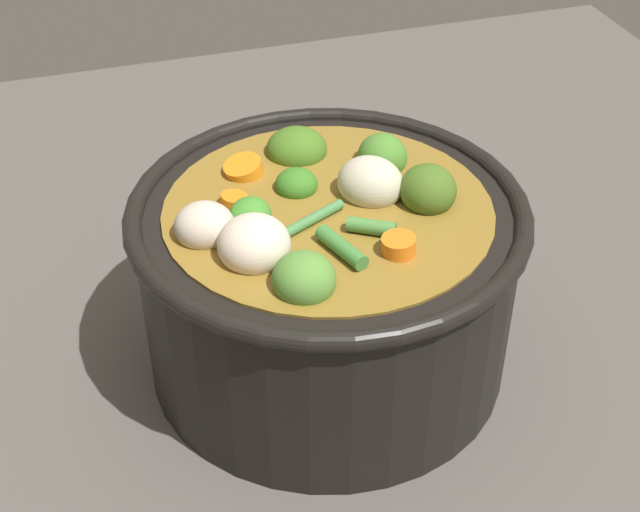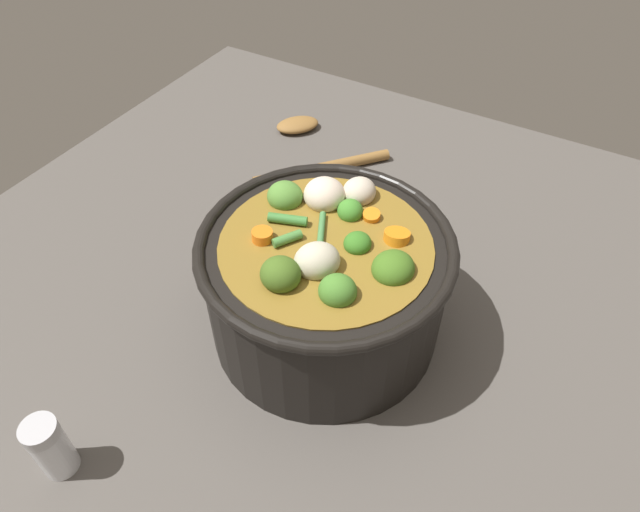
# 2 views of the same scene
# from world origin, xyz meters

# --- Properties ---
(ground_plane) EXTENTS (1.10, 1.10, 0.00)m
(ground_plane) POSITION_xyz_m (0.00, 0.00, 0.00)
(ground_plane) COLOR #514C47
(cooking_pot) EXTENTS (0.28, 0.28, 0.16)m
(cooking_pot) POSITION_xyz_m (0.00, 0.00, 0.08)
(cooking_pot) COLOR black
(cooking_pot) RESTS_ON ground_plane
(wooden_spoon) EXTENTS (0.22, 0.22, 0.02)m
(wooden_spoon) POSITION_xyz_m (0.31, 0.20, 0.01)
(wooden_spoon) COLOR olive
(wooden_spoon) RESTS_ON ground_plane
(salt_shaker) EXTENTS (0.03, 0.03, 0.08)m
(salt_shaker) POSITION_xyz_m (-0.28, 0.14, 0.04)
(salt_shaker) COLOR silver
(salt_shaker) RESTS_ON ground_plane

